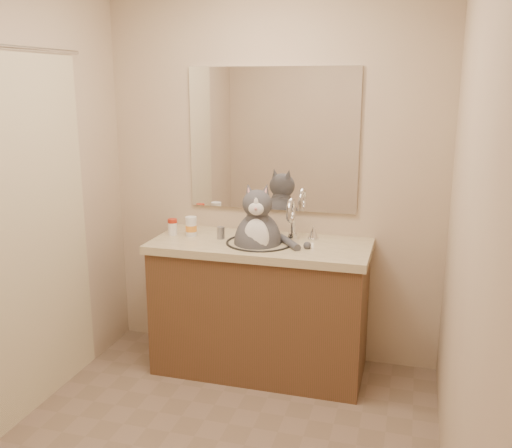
# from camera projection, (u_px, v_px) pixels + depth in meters

# --- Properties ---
(room) EXTENTS (2.22, 2.52, 2.42)m
(room) POSITION_uv_depth(u_px,v_px,m) (203.00, 223.00, 2.51)
(room) COLOR #846E5B
(room) RESTS_ON ground
(vanity) EXTENTS (1.34, 0.59, 1.12)m
(vanity) POSITION_uv_depth(u_px,v_px,m) (261.00, 304.00, 3.60)
(vanity) COLOR brown
(vanity) RESTS_ON ground
(mirror) EXTENTS (1.10, 0.02, 0.90)m
(mirror) POSITION_uv_depth(u_px,v_px,m) (272.00, 140.00, 3.61)
(mirror) COLOR white
(mirror) RESTS_ON room
(shower_curtain) EXTENTS (0.02, 1.30, 1.93)m
(shower_curtain) POSITION_uv_depth(u_px,v_px,m) (19.00, 237.00, 2.93)
(shower_curtain) COLOR beige
(shower_curtain) RESTS_ON ground
(cat) EXTENTS (0.46, 0.37, 0.58)m
(cat) POSITION_uv_depth(u_px,v_px,m) (258.00, 239.00, 3.46)
(cat) COLOR #4E4E54
(cat) RESTS_ON vanity
(pill_bottle_redcap) EXTENTS (0.07, 0.07, 0.10)m
(pill_bottle_redcap) POSITION_uv_depth(u_px,v_px,m) (173.00, 227.00, 3.65)
(pill_bottle_redcap) COLOR white
(pill_bottle_redcap) RESTS_ON vanity
(pill_bottle_orange) EXTENTS (0.08, 0.08, 0.12)m
(pill_bottle_orange) POSITION_uv_depth(u_px,v_px,m) (191.00, 227.00, 3.63)
(pill_bottle_orange) COLOR white
(pill_bottle_orange) RESTS_ON vanity
(grey_canister) EXTENTS (0.06, 0.06, 0.08)m
(grey_canister) POSITION_uv_depth(u_px,v_px,m) (221.00, 233.00, 3.56)
(grey_canister) COLOR gray
(grey_canister) RESTS_ON vanity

